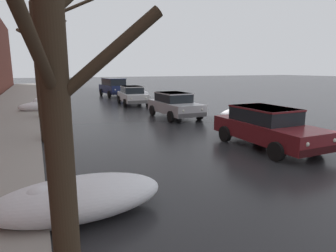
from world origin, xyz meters
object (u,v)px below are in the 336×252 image
at_px(sedan_maroon_approaching_near_lane, 267,126).
at_px(sedan_white_parked_kerbside_mid, 132,95).
at_px(bare_tree_mid_block, 38,57).
at_px(sedan_silver_parked_kerbside_close, 174,104).
at_px(bare_tree_at_the_corner, 60,56).
at_px(bare_tree_second_along_sidewalk, 38,37).
at_px(suv_darkblue_parked_far_down_block, 114,86).

xyz_separation_m(sedan_maroon_approaching_near_lane, sedan_white_parked_kerbside_mid, (-0.52, 14.01, -0.00)).
bearing_deg(sedan_maroon_approaching_near_lane, bare_tree_mid_block, 126.31).
bearing_deg(sedan_white_parked_kerbside_mid, sedan_silver_parked_kerbside_close, -87.32).
relative_size(bare_tree_at_the_corner, bare_tree_second_along_sidewalk, 0.80).
distance_m(sedan_maroon_approaching_near_lane, sedan_silver_parked_kerbside_close, 7.12).
distance_m(bare_tree_second_along_sidewalk, bare_tree_mid_block, 5.63).
height_order(bare_tree_mid_block, sedan_silver_parked_kerbside_close, bare_tree_mid_block).
xyz_separation_m(bare_tree_at_the_corner, suv_darkblue_parked_far_down_block, (6.91, 25.36, -1.91)).
xyz_separation_m(bare_tree_mid_block, sedan_maroon_approaching_near_lane, (7.13, -9.70, -2.63)).
bearing_deg(sedan_white_parked_kerbside_mid, bare_tree_mid_block, -146.88).
distance_m(bare_tree_second_along_sidewalk, sedan_white_parked_kerbside_mid, 12.32).
height_order(sedan_maroon_approaching_near_lane, suv_darkblue_parked_far_down_block, suv_darkblue_parked_far_down_block).
bearing_deg(bare_tree_second_along_sidewalk, sedan_white_parked_kerbside_mid, 56.33).
height_order(bare_tree_at_the_corner, bare_tree_mid_block, bare_tree_mid_block).
bearing_deg(sedan_silver_parked_kerbside_close, sedan_white_parked_kerbside_mid, 92.68).
xyz_separation_m(bare_tree_at_the_corner, bare_tree_second_along_sidewalk, (-0.08, 8.01, 0.99)).
height_order(bare_tree_second_along_sidewalk, sedan_white_parked_kerbside_mid, bare_tree_second_along_sidewalk).
bearing_deg(bare_tree_at_the_corner, sedan_silver_parked_kerbside_close, 58.18).
distance_m(bare_tree_at_the_corner, sedan_silver_parked_kerbside_close, 13.17).
bearing_deg(sedan_silver_parked_kerbside_close, bare_tree_second_along_sidewalk, -156.37).
xyz_separation_m(bare_tree_second_along_sidewalk, sedan_silver_parked_kerbside_close, (6.93, 3.03, -3.13)).
relative_size(bare_tree_second_along_sidewalk, sedan_silver_parked_kerbside_close, 1.85).
bearing_deg(bare_tree_mid_block, sedan_maroon_approaching_near_lane, -53.69).
xyz_separation_m(sedan_silver_parked_kerbside_close, sedan_white_parked_kerbside_mid, (-0.32, 6.89, 0.00)).
xyz_separation_m(sedan_maroon_approaching_near_lane, suv_darkblue_parked_far_down_block, (-0.14, 21.44, 0.24)).
height_order(bare_tree_second_along_sidewalk, suv_darkblue_parked_far_down_block, bare_tree_second_along_sidewalk).
xyz_separation_m(bare_tree_second_along_sidewalk, suv_darkblue_parked_far_down_block, (6.98, 17.35, -2.90)).
bearing_deg(bare_tree_at_the_corner, sedan_maroon_approaching_near_lane, 29.10).
bearing_deg(bare_tree_second_along_sidewalk, bare_tree_at_the_corner, -89.45).
height_order(bare_tree_mid_block, sedan_white_parked_kerbside_mid, bare_tree_mid_block).
relative_size(bare_tree_at_the_corner, sedan_white_parked_kerbside_mid, 1.38).
height_order(sedan_silver_parked_kerbside_close, suv_darkblue_parked_far_down_block, suv_darkblue_parked_far_down_block).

